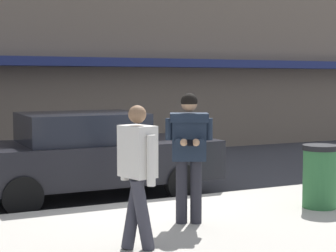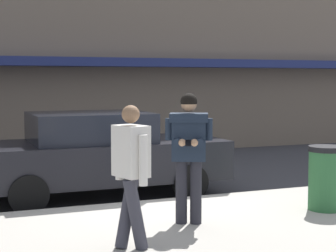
# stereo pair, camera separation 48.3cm
# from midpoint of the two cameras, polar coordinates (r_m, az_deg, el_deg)

# --- Properties ---
(ground_plane) EXTENTS (80.00, 80.00, 0.00)m
(ground_plane) POSITION_cam_midpoint_polar(r_m,az_deg,el_deg) (9.58, -4.23, -8.10)
(ground_plane) COLOR #3D3D42
(sidewalk) EXTENTS (32.00, 5.30, 0.14)m
(sidewalk) POSITION_cam_midpoint_polar(r_m,az_deg,el_deg) (7.60, 11.05, -11.07)
(sidewalk) COLOR #A8A399
(sidewalk) RESTS_ON ground
(curb_paint_line) EXTENTS (28.00, 0.12, 0.01)m
(curb_paint_line) POSITION_cam_midpoint_polar(r_m,az_deg,el_deg) (10.02, 1.05, -7.50)
(curb_paint_line) COLOR silver
(curb_paint_line) RESTS_ON ground
(parked_sedan_mid) EXTENTS (4.50, 1.93, 1.54)m
(parked_sedan_mid) POSITION_cam_midpoint_polar(r_m,az_deg,el_deg) (10.16, -9.37, -2.88)
(parked_sedan_mid) COLOR black
(parked_sedan_mid) RESTS_ON ground
(man_texting_on_phone) EXTENTS (0.62, 0.65, 1.81)m
(man_texting_on_phone) POSITION_cam_midpoint_polar(r_m,az_deg,el_deg) (7.69, 0.35, -1.81)
(man_texting_on_phone) COLOR #23232B
(man_texting_on_phone) RESTS_ON sidewalk
(pedestrian_in_light_coat) EXTENTS (0.40, 0.58, 1.70)m
(pedestrian_in_light_coat) POSITION_cam_midpoint_polar(r_m,az_deg,el_deg) (6.55, -5.23, -4.27)
(pedestrian_in_light_coat) COLOR #33333D
(pedestrian_in_light_coat) RESTS_ON sidewalk
(trash_bin) EXTENTS (0.55, 0.55, 0.98)m
(trash_bin) POSITION_cam_midpoint_polar(r_m,az_deg,el_deg) (8.98, 13.69, -4.98)
(trash_bin) COLOR #2D6638
(trash_bin) RESTS_ON sidewalk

